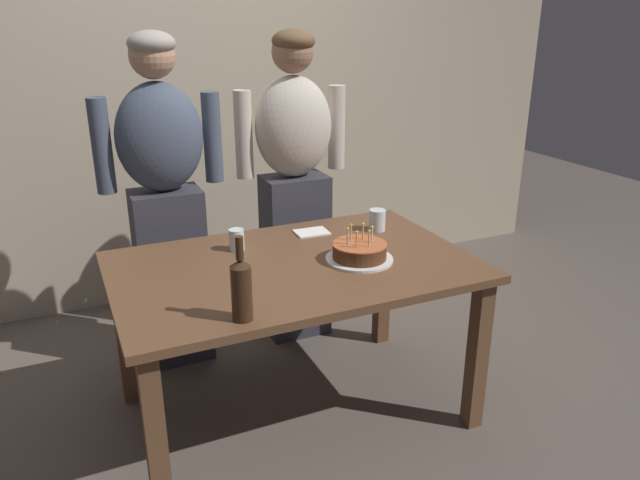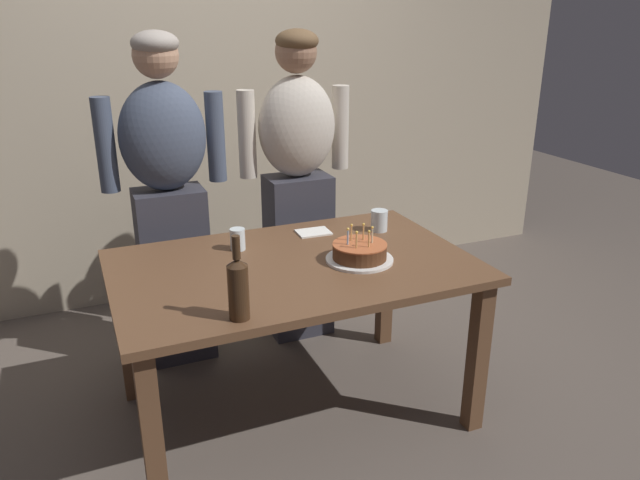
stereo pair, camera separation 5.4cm
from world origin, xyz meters
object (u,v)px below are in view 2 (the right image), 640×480
wine_bottle (238,287)px  napkin_stack (313,232)px  birthday_cake (360,253)px  person_woman_cardigan (298,184)px  water_glass_near (379,221)px  water_glass_far (238,239)px  person_man_bearded (169,199)px

wine_bottle → napkin_stack: 0.91m
birthday_cake → person_woman_cardigan: (0.02, 0.79, 0.10)m
water_glass_near → water_glass_far: bearing=178.1°
water_glass_near → person_woman_cardigan: bearing=115.5°
napkin_stack → wine_bottle: bearing=-128.8°
person_man_bearded → water_glass_far: bearing=115.0°
water_glass_far → wine_bottle: bearing=-105.2°
person_man_bearded → person_woman_cardigan: size_ratio=1.00×
napkin_stack → person_man_bearded: bearing=147.0°
birthday_cake → water_glass_near: (0.26, 0.31, 0.01)m
water_glass_far → wine_bottle: wine_bottle is taller
water_glass_near → person_man_bearded: (-0.91, 0.49, 0.08)m
water_glass_far → napkin_stack: (0.39, 0.07, -0.04)m
water_glass_near → water_glass_far: (-0.70, 0.02, -0.00)m
water_glass_near → person_woman_cardigan: person_woman_cardigan is taller
wine_bottle → person_woman_cardigan: 1.27m
wine_bottle → napkin_stack: (0.56, 0.70, -0.11)m
water_glass_far → person_man_bearded: (-0.22, 0.46, 0.08)m
wine_bottle → person_man_bearded: bearing=92.3°
person_woman_cardigan → wine_bottle: bearing=59.8°
person_man_bearded → birthday_cake: bearing=129.6°
birthday_cake → water_glass_far: bearing=143.2°
birthday_cake → person_man_bearded: (-0.66, 0.79, 0.10)m
person_man_bearded → person_woman_cardigan: same height
water_glass_near → wine_bottle: wine_bottle is taller
water_glass_near → person_man_bearded: 1.04m
wine_bottle → napkin_stack: size_ratio=1.94×
water_glass_near → water_glass_far: 0.70m
napkin_stack → water_glass_far: bearing=-170.1°
water_glass_near → wine_bottle: 1.06m
water_glass_near → napkin_stack: water_glass_near is taller
napkin_stack → person_man_bearded: 0.74m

